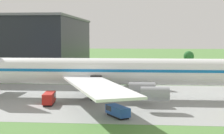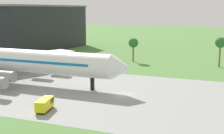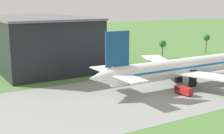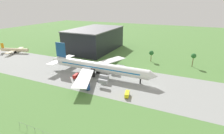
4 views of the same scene
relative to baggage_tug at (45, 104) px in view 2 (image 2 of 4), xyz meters
name	(u,v)px [view 2 (image 2 of 4)]	position (x,y,z in m)	size (l,w,h in m)	color
ground_plane	(123,95)	(10.31, 16.14, -1.28)	(600.00, 600.00, 0.00)	#517F3D
taxiway_strip	(123,95)	(10.31, 16.14, -1.27)	(320.00, 44.00, 0.02)	gray
baggage_tug	(45,104)	(0.00, 0.00, 0.00)	(3.11, 5.62, 2.38)	black
terminal_building	(24,28)	(-61.08, 74.75, 9.37)	(36.72, 61.20, 21.28)	black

